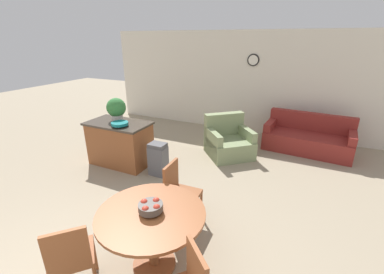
{
  "coord_description": "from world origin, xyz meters",
  "views": [
    {
      "loc": [
        1.76,
        -0.84,
        2.5
      ],
      "look_at": [
        0.07,
        2.79,
        0.95
      ],
      "focal_mm": 24.0,
      "sensor_mm": 36.0,
      "label": 1
    }
  ],
  "objects_px": {
    "dining_table": "(152,225)",
    "kitchen_island": "(120,143)",
    "dining_chair_far_side": "(179,190)",
    "trash_bin": "(158,159)",
    "potted_plant": "(116,108)",
    "dining_chair_near_left": "(71,256)",
    "fruit_bowl": "(151,207)",
    "couch": "(307,139)",
    "armchair": "(228,142)",
    "teal_bowl": "(120,124)"
  },
  "relations": [
    {
      "from": "couch",
      "to": "kitchen_island",
      "type": "bearing_deg",
      "value": -141.64
    },
    {
      "from": "dining_chair_near_left",
      "to": "teal_bowl",
      "type": "bearing_deg",
      "value": 72.52
    },
    {
      "from": "dining_chair_far_side",
      "to": "trash_bin",
      "type": "xyz_separation_m",
      "value": [
        -1.01,
        1.05,
        -0.19
      ]
    },
    {
      "from": "dining_table",
      "to": "dining_chair_near_left",
      "type": "relative_size",
      "value": 1.3
    },
    {
      "from": "couch",
      "to": "dining_chair_near_left",
      "type": "bearing_deg",
      "value": -107.23
    },
    {
      "from": "dining_chair_near_left",
      "to": "potted_plant",
      "type": "relative_size",
      "value": 1.96
    },
    {
      "from": "dining_chair_near_left",
      "to": "kitchen_island",
      "type": "distance_m",
      "value": 3.03
    },
    {
      "from": "dining_table",
      "to": "trash_bin",
      "type": "bearing_deg",
      "value": 120.56
    },
    {
      "from": "trash_bin",
      "to": "armchair",
      "type": "distance_m",
      "value": 1.73
    },
    {
      "from": "potted_plant",
      "to": "trash_bin",
      "type": "relative_size",
      "value": 0.72
    },
    {
      "from": "fruit_bowl",
      "to": "kitchen_island",
      "type": "relative_size",
      "value": 0.21
    },
    {
      "from": "fruit_bowl",
      "to": "couch",
      "type": "distance_m",
      "value": 4.6
    },
    {
      "from": "fruit_bowl",
      "to": "armchair",
      "type": "bearing_deg",
      "value": 92.71
    },
    {
      "from": "fruit_bowl",
      "to": "teal_bowl",
      "type": "height_order",
      "value": "teal_bowl"
    },
    {
      "from": "dining_chair_far_side",
      "to": "couch",
      "type": "relative_size",
      "value": 0.47
    },
    {
      "from": "potted_plant",
      "to": "trash_bin",
      "type": "xyz_separation_m",
      "value": [
        1.08,
        -0.2,
        -0.83
      ]
    },
    {
      "from": "teal_bowl",
      "to": "couch",
      "type": "height_order",
      "value": "teal_bowl"
    },
    {
      "from": "dining_chair_far_side",
      "to": "trash_bin",
      "type": "height_order",
      "value": "dining_chair_far_side"
    },
    {
      "from": "dining_chair_near_left",
      "to": "armchair",
      "type": "bearing_deg",
      "value": 38.03
    },
    {
      "from": "dining_chair_far_side",
      "to": "kitchen_island",
      "type": "height_order",
      "value": "dining_chair_far_side"
    },
    {
      "from": "kitchen_island",
      "to": "teal_bowl",
      "type": "distance_m",
      "value": 0.56
    },
    {
      "from": "fruit_bowl",
      "to": "armchair",
      "type": "xyz_separation_m",
      "value": [
        -0.16,
        3.31,
        -0.52
      ]
    },
    {
      "from": "potted_plant",
      "to": "dining_table",
      "type": "bearing_deg",
      "value": -43.49
    },
    {
      "from": "fruit_bowl",
      "to": "trash_bin",
      "type": "relative_size",
      "value": 0.41
    },
    {
      "from": "dining_chair_far_side",
      "to": "couch",
      "type": "height_order",
      "value": "dining_chair_far_side"
    },
    {
      "from": "dining_chair_far_side",
      "to": "potted_plant",
      "type": "relative_size",
      "value": 1.96
    },
    {
      "from": "kitchen_island",
      "to": "trash_bin",
      "type": "bearing_deg",
      "value": -4.72
    },
    {
      "from": "dining_chair_far_side",
      "to": "trash_bin",
      "type": "relative_size",
      "value": 1.41
    },
    {
      "from": "teal_bowl",
      "to": "couch",
      "type": "xyz_separation_m",
      "value": [
        3.33,
        2.55,
        -0.67
      ]
    },
    {
      "from": "kitchen_island",
      "to": "armchair",
      "type": "distance_m",
      "value": 2.36
    },
    {
      "from": "kitchen_island",
      "to": "teal_bowl",
      "type": "bearing_deg",
      "value": -41.3
    },
    {
      "from": "dining_chair_near_left",
      "to": "dining_table",
      "type": "bearing_deg",
      "value": 4.96
    },
    {
      "from": "kitchen_island",
      "to": "potted_plant",
      "type": "bearing_deg",
      "value": 133.16
    },
    {
      "from": "dining_chair_near_left",
      "to": "dining_chair_far_side",
      "type": "xyz_separation_m",
      "value": [
        0.41,
        1.47,
        0.0
      ]
    },
    {
      "from": "dining_table",
      "to": "kitchen_island",
      "type": "height_order",
      "value": "kitchen_island"
    },
    {
      "from": "teal_bowl",
      "to": "fruit_bowl",
      "type": "bearing_deg",
      "value": -43.49
    },
    {
      "from": "teal_bowl",
      "to": "armchair",
      "type": "height_order",
      "value": "teal_bowl"
    },
    {
      "from": "dining_chair_far_side",
      "to": "potted_plant",
      "type": "xyz_separation_m",
      "value": [
        -2.08,
        1.25,
        0.64
      ]
    },
    {
      "from": "dining_chair_far_side",
      "to": "fruit_bowl",
      "type": "xyz_separation_m",
      "value": [
        0.1,
        -0.82,
        0.3
      ]
    },
    {
      "from": "dining_chair_far_side",
      "to": "teal_bowl",
      "type": "bearing_deg",
      "value": -120.24
    },
    {
      "from": "trash_bin",
      "to": "dining_chair_far_side",
      "type": "bearing_deg",
      "value": -46.2
    },
    {
      "from": "dining_table",
      "to": "armchair",
      "type": "distance_m",
      "value": 3.33
    },
    {
      "from": "fruit_bowl",
      "to": "potted_plant",
      "type": "distance_m",
      "value": 3.03
    },
    {
      "from": "teal_bowl",
      "to": "potted_plant",
      "type": "bearing_deg",
      "value": 136.51
    },
    {
      "from": "dining_chair_far_side",
      "to": "fruit_bowl",
      "type": "distance_m",
      "value": 0.88
    },
    {
      "from": "dining_table",
      "to": "dining_chair_near_left",
      "type": "bearing_deg",
      "value": -128.19
    },
    {
      "from": "dining_chair_far_side",
      "to": "armchair",
      "type": "distance_m",
      "value": 2.5
    },
    {
      "from": "trash_bin",
      "to": "dining_table",
      "type": "bearing_deg",
      "value": -59.44
    },
    {
      "from": "kitchen_island",
      "to": "teal_bowl",
      "type": "relative_size",
      "value": 3.95
    },
    {
      "from": "kitchen_island",
      "to": "couch",
      "type": "xyz_separation_m",
      "value": [
        3.52,
        2.38,
        -0.17
      ]
    }
  ]
}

